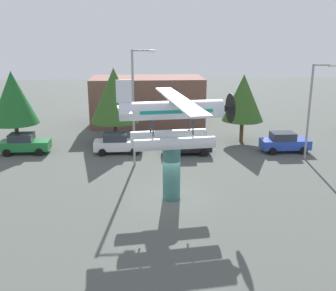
% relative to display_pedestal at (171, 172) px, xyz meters
% --- Properties ---
extents(ground_plane, '(140.00, 140.00, 0.00)m').
position_rel_display_pedestal_xyz_m(ground_plane, '(0.00, 0.00, -1.75)').
color(ground_plane, '#4C514C').
extents(display_pedestal, '(1.10, 1.10, 3.50)m').
position_rel_display_pedestal_xyz_m(display_pedestal, '(0.00, 0.00, 0.00)').
color(display_pedestal, '#386B66').
rests_on(display_pedestal, ground).
extents(floatplane_monument, '(7.04, 10.46, 4.00)m').
position_rel_display_pedestal_xyz_m(floatplane_monument, '(0.13, 0.01, 3.42)').
color(floatplane_monument, silver).
rests_on(floatplane_monument, display_pedestal).
extents(car_near_green, '(4.20, 2.02, 1.76)m').
position_rel_display_pedestal_xyz_m(car_near_green, '(-11.94, 10.74, -0.87)').
color(car_near_green, '#237A38').
rests_on(car_near_green, ground).
extents(car_mid_white, '(4.20, 2.02, 1.76)m').
position_rel_display_pedestal_xyz_m(car_mid_white, '(-3.86, 10.27, -0.87)').
color(car_mid_white, white).
rests_on(car_mid_white, ground).
extents(car_far_black, '(4.20, 2.02, 1.76)m').
position_rel_display_pedestal_xyz_m(car_far_black, '(2.02, 9.53, -0.87)').
color(car_far_black, black).
rests_on(car_far_black, ground).
extents(car_distant_blue, '(4.20, 2.02, 1.76)m').
position_rel_display_pedestal_xyz_m(car_distant_blue, '(10.72, 9.54, -0.87)').
color(car_distant_blue, '#2847B7').
rests_on(car_distant_blue, ground).
extents(streetlight_primary, '(1.84, 0.28, 8.95)m').
position_rel_display_pedestal_xyz_m(streetlight_primary, '(-2.20, 6.91, 3.38)').
color(streetlight_primary, gray).
rests_on(streetlight_primary, ground).
extents(streetlight_secondary, '(1.84, 0.28, 7.78)m').
position_rel_display_pedestal_xyz_m(streetlight_secondary, '(11.90, 7.34, 2.78)').
color(streetlight_secondary, gray).
rests_on(streetlight_secondary, ground).
extents(storefront_building, '(12.55, 6.46, 5.32)m').
position_rel_display_pedestal_xyz_m(storefront_building, '(-1.00, 22.00, 0.91)').
color(storefront_building, brown).
rests_on(storefront_building, ground).
extents(tree_west, '(4.18, 4.18, 6.96)m').
position_rel_display_pedestal_xyz_m(tree_west, '(-12.95, 12.29, 2.88)').
color(tree_west, brown).
rests_on(tree_west, ground).
extents(tree_east, '(4.51, 4.51, 7.08)m').
position_rel_display_pedestal_xyz_m(tree_east, '(-4.22, 13.63, 2.81)').
color(tree_east, brown).
rests_on(tree_east, ground).
extents(tree_center_back, '(3.92, 3.92, 6.44)m').
position_rel_display_pedestal_xyz_m(tree_center_back, '(7.83, 13.24, 2.50)').
color(tree_center_back, brown).
rests_on(tree_center_back, ground).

